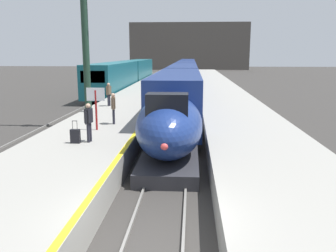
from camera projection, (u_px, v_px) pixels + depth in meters
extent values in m
cube|color=gray|center=(138.00, 101.00, 33.04)|extent=(4.80, 110.00, 1.05)
cube|color=gray|center=(226.00, 101.00, 32.51)|extent=(4.80, 110.00, 1.05)
cube|color=yellow|center=(162.00, 95.00, 32.78)|extent=(0.20, 107.80, 0.01)
cube|color=slate|center=(175.00, 102.00, 35.60)|extent=(0.08, 110.00, 0.12)
cube|color=slate|center=(190.00, 102.00, 35.51)|extent=(0.08, 110.00, 0.12)
cube|color=slate|center=(95.00, 101.00, 36.13)|extent=(0.08, 110.00, 0.12)
cube|color=slate|center=(110.00, 101.00, 36.03)|extent=(0.08, 110.00, 0.12)
ellipsoid|color=navy|center=(170.00, 126.00, 15.05)|extent=(2.78, 5.86, 2.56)
cube|color=#28282D|center=(169.00, 163.00, 15.07)|extent=(2.46, 4.98, 0.55)
cube|color=black|center=(167.00, 105.00, 13.54)|extent=(1.59, 1.00, 0.90)
sphere|color=#F24C4C|center=(164.00, 146.00, 12.29)|extent=(0.28, 0.28, 0.28)
cube|color=navy|center=(178.00, 96.00, 23.56)|extent=(2.90, 14.00, 3.05)
cube|color=black|center=(156.00, 87.00, 23.54)|extent=(0.04, 11.90, 0.80)
cube|color=black|center=(199.00, 88.00, 23.36)|extent=(0.04, 11.90, 0.80)
cube|color=silver|center=(178.00, 115.00, 23.81)|extent=(2.92, 13.30, 0.24)
cube|color=black|center=(174.00, 138.00, 19.54)|extent=(2.03, 2.20, 0.56)
cube|color=black|center=(180.00, 112.00, 28.30)|extent=(2.03, 2.20, 0.56)
cube|color=navy|center=(184.00, 79.00, 39.79)|extent=(2.90, 18.00, 3.05)
cube|color=black|center=(171.00, 74.00, 39.77)|extent=(0.04, 15.84, 0.80)
cube|color=black|center=(196.00, 74.00, 39.59)|extent=(0.04, 15.84, 0.80)
cube|color=black|center=(182.00, 102.00, 34.16)|extent=(2.03, 2.20, 0.56)
cube|color=black|center=(185.00, 89.00, 46.13)|extent=(2.03, 2.20, 0.56)
cube|color=navy|center=(186.00, 71.00, 57.97)|extent=(2.90, 18.00, 3.05)
cube|color=black|center=(178.00, 67.00, 57.95)|extent=(0.04, 15.84, 0.80)
cube|color=black|center=(195.00, 67.00, 57.77)|extent=(0.04, 15.84, 0.80)
cube|color=black|center=(185.00, 85.00, 52.35)|extent=(2.03, 2.20, 0.56)
cube|color=black|center=(187.00, 79.00, 64.31)|extent=(2.03, 2.20, 0.56)
cube|color=navy|center=(188.00, 67.00, 76.16)|extent=(2.90, 18.00, 3.05)
cube|color=black|center=(181.00, 64.00, 76.14)|extent=(0.04, 15.84, 0.80)
cube|color=black|center=(194.00, 64.00, 75.95)|extent=(0.04, 15.84, 0.80)
cube|color=black|center=(187.00, 77.00, 70.53)|extent=(2.03, 2.20, 0.56)
cube|color=black|center=(188.00, 74.00, 82.50)|extent=(2.03, 2.20, 0.56)
cube|color=#145660|center=(114.00, 77.00, 41.22)|extent=(2.85, 18.00, 3.30)
cube|color=black|center=(93.00, 77.00, 32.35)|extent=(2.28, 0.08, 1.10)
cube|color=black|center=(102.00, 73.00, 41.22)|extent=(0.04, 15.30, 0.90)
cube|color=black|center=(126.00, 73.00, 41.03)|extent=(0.04, 15.30, 0.90)
cube|color=black|center=(102.00, 100.00, 35.97)|extent=(2.00, 2.00, 0.52)
cube|color=black|center=(124.00, 89.00, 47.23)|extent=(2.00, 2.00, 0.52)
cube|color=#145660|center=(138.00, 70.00, 59.41)|extent=(2.85, 18.00, 3.30)
cylinder|color=#1E3828|center=(86.00, 43.00, 22.69)|extent=(0.44, 0.44, 8.86)
cylinder|color=#23232D|center=(90.00, 132.00, 15.49)|extent=(0.13, 0.13, 0.85)
cylinder|color=#23232D|center=(88.00, 133.00, 15.33)|extent=(0.13, 0.13, 0.85)
cube|color=black|center=(88.00, 116.00, 15.26)|extent=(0.30, 0.42, 0.62)
cylinder|color=black|center=(91.00, 116.00, 15.50)|extent=(0.09, 0.09, 0.58)
cylinder|color=black|center=(86.00, 118.00, 15.05)|extent=(0.09, 0.09, 0.58)
sphere|color=tan|center=(88.00, 106.00, 15.18)|extent=(0.22, 0.22, 0.22)
cylinder|color=#23232D|center=(108.00, 100.00, 25.95)|extent=(0.13, 0.13, 0.85)
cylinder|color=#23232D|center=(110.00, 100.00, 26.11)|extent=(0.13, 0.13, 0.85)
cube|color=brown|center=(109.00, 90.00, 25.88)|extent=(0.33, 0.43, 0.62)
cylinder|color=brown|center=(107.00, 91.00, 25.68)|extent=(0.09, 0.09, 0.58)
cylinder|color=brown|center=(110.00, 91.00, 26.11)|extent=(0.09, 0.09, 0.58)
sphere|color=tan|center=(108.00, 84.00, 25.80)|extent=(0.22, 0.22, 0.22)
cylinder|color=#23232D|center=(114.00, 116.00, 19.28)|extent=(0.13, 0.13, 0.85)
cylinder|color=#23232D|center=(114.00, 116.00, 19.45)|extent=(0.13, 0.13, 0.85)
cube|color=brown|center=(113.00, 103.00, 19.22)|extent=(0.29, 0.41, 0.62)
cylinder|color=brown|center=(113.00, 104.00, 19.00)|extent=(0.09, 0.09, 0.58)
cylinder|color=brown|center=(113.00, 103.00, 19.46)|extent=(0.09, 0.09, 0.58)
sphere|color=tan|center=(113.00, 95.00, 19.13)|extent=(0.22, 0.22, 0.22)
cube|color=black|center=(75.00, 136.00, 15.22)|extent=(0.40, 0.22, 0.60)
cylinder|color=#262628|center=(72.00, 125.00, 15.13)|extent=(0.02, 0.02, 0.36)
cylinder|color=#262628|center=(77.00, 125.00, 15.11)|extent=(0.02, 0.02, 0.36)
cube|color=#262628|center=(74.00, 121.00, 15.08)|extent=(0.22, 0.03, 0.02)
cylinder|color=maroon|center=(96.00, 110.00, 17.73)|extent=(0.10, 0.10, 2.00)
cube|color=white|center=(96.00, 94.00, 17.57)|extent=(0.90, 0.06, 0.64)
cube|color=#4C4742|center=(189.00, 46.00, 107.00)|extent=(36.00, 2.00, 14.00)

